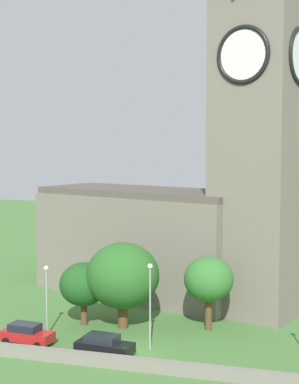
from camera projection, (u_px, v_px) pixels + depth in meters
The scene contains 10 objects.
ground_plane at pixel (176, 305), 63.46m from camera, with size 200.00×200.00×0.00m, color #477538.
church at pixel (191, 196), 64.35m from camera, with size 32.41×19.43×36.21m.
quay_barrier at pixel (116, 362), 45.68m from camera, with size 54.32×0.70×0.95m, color gray.
car_red at pixel (27, 334), 51.10m from camera, with size 4.68×2.40×1.76m.
car_black at pixel (104, 345), 48.42m from camera, with size 4.82×2.61×1.66m.
streetlamp_west_mid at pixel (46, 288), 53.07m from camera, with size 0.44×0.44×6.28m.
streetlamp_central at pixel (150, 292), 49.49m from camera, with size 0.44×0.44×7.18m.
tree_riverside_west at pixel (123, 276), 55.35m from camera, with size 6.74×6.74×7.92m.
tree_by_tower at pixel (209, 280), 54.74m from camera, with size 4.52×4.52×6.72m.
tree_riverside_east at pixel (84, 285), 56.39m from camera, with size 4.54×4.54×5.88m.
Camera 1 is at (15.09, -45.49, 17.04)m, focal length 56.41 mm.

